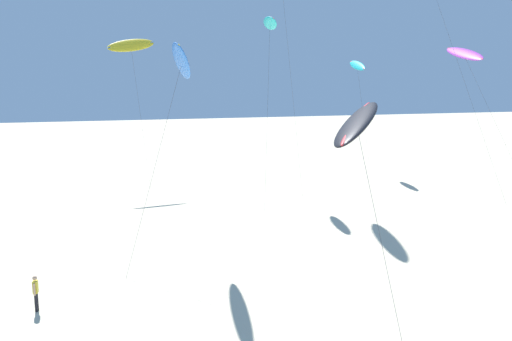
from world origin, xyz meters
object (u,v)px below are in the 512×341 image
(flying_kite_4, at_px, (357,65))
(flying_kite_7, at_px, (464,54))
(flying_kite_2, at_px, (357,123))
(person_foreground_walker, at_px, (36,292))
(flying_kite_8, at_px, (270,23))
(flying_kite_0, at_px, (131,45))
(flying_kite_10, at_px, (182,62))

(flying_kite_4, bearing_deg, flying_kite_7, -64.22)
(flying_kite_2, bearing_deg, person_foreground_walker, 152.73)
(flying_kite_4, height_order, flying_kite_8, flying_kite_8)
(person_foreground_walker, bearing_deg, flying_kite_7, 25.81)
(flying_kite_0, distance_m, person_foreground_walker, 33.69)
(flying_kite_0, distance_m, flying_kite_10, 24.19)
(flying_kite_2, bearing_deg, flying_kite_10, 109.71)
(person_foreground_walker, bearing_deg, flying_kite_8, 48.46)
(flying_kite_0, relative_size, flying_kite_7, 1.05)
(flying_kite_0, xyz_separation_m, flying_kite_4, (25.13, -0.68, -1.74))
(flying_kite_7, relative_size, flying_kite_8, 0.88)
(flying_kite_8, bearing_deg, flying_kite_2, -102.98)
(flying_kite_2, height_order, flying_kite_10, flying_kite_10)
(flying_kite_7, relative_size, flying_kite_10, 1.11)
(flying_kite_2, height_order, flying_kite_7, flying_kite_7)
(flying_kite_8, distance_m, person_foreground_walker, 32.19)
(flying_kite_4, bearing_deg, person_foreground_walker, -137.79)
(flying_kite_2, xyz_separation_m, flying_kite_8, (6.43, 27.92, 6.82))
(flying_kite_4, distance_m, flying_kite_10, 33.83)
(flying_kite_4, height_order, person_foreground_walker, flying_kite_4)
(flying_kite_2, distance_m, flying_kite_10, 13.65)
(flying_kite_8, height_order, person_foreground_walker, flying_kite_8)
(person_foreground_walker, bearing_deg, flying_kite_4, 42.21)
(flying_kite_7, height_order, flying_kite_8, flying_kite_8)
(flying_kite_0, height_order, flying_kite_10, flying_kite_0)
(flying_kite_10, distance_m, person_foreground_walker, 14.63)
(flying_kite_2, bearing_deg, flying_kite_4, 60.99)
(flying_kite_0, bearing_deg, person_foreground_walker, -103.74)
(person_foreground_walker, bearing_deg, flying_kite_2, -27.27)
(flying_kite_0, xyz_separation_m, flying_kite_8, (11.62, -8.72, 1.62))
(flying_kite_4, bearing_deg, flying_kite_10, -136.30)
(flying_kite_4, relative_size, person_foreground_walker, 7.86)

